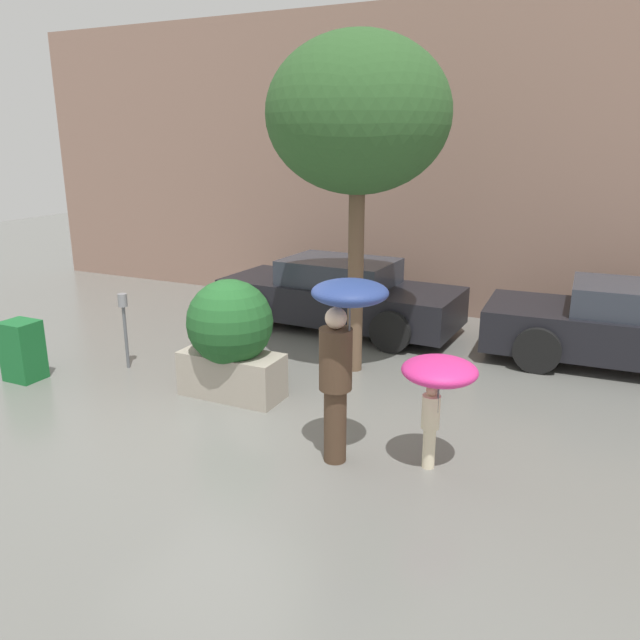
# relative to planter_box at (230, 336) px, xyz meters

# --- Properties ---
(ground_plane) EXTENTS (40.00, 40.00, 0.00)m
(ground_plane) POSITION_rel_planter_box_xyz_m (0.30, -0.89, -0.88)
(ground_plane) COLOR slate
(building_facade) EXTENTS (18.00, 0.30, 6.00)m
(building_facade) POSITION_rel_planter_box_xyz_m (0.30, 5.61, 2.12)
(building_facade) COLOR #8C6B5B
(building_facade) RESTS_ON ground
(planter_box) EXTENTS (1.44, 1.18, 1.67)m
(planter_box) POSITION_rel_planter_box_xyz_m (0.00, 0.00, 0.00)
(planter_box) COLOR #9E9384
(planter_box) RESTS_ON ground
(person_adult) EXTENTS (0.80, 0.80, 2.09)m
(person_adult) POSITION_rel_planter_box_xyz_m (2.13, -1.06, 0.60)
(person_adult) COLOR #473323
(person_adult) RESTS_ON ground
(person_child) EXTENTS (0.80, 0.80, 1.29)m
(person_child) POSITION_rel_planter_box_xyz_m (3.10, -0.79, 0.19)
(person_child) COLOR beige
(person_child) RESTS_ON ground
(parked_car_near) EXTENTS (4.57, 2.06, 1.32)m
(parked_car_near) POSITION_rel_planter_box_xyz_m (0.03, 3.65, -0.25)
(parked_car_near) COLOR black
(parked_car_near) RESTS_ON ground
(street_tree) EXTENTS (2.61, 2.61, 4.91)m
(street_tree) POSITION_rel_planter_box_xyz_m (1.14, 1.70, 2.90)
(street_tree) COLOR brown
(street_tree) RESTS_ON ground
(parking_meter) EXTENTS (0.14, 0.14, 1.20)m
(parking_meter) POSITION_rel_planter_box_xyz_m (-2.11, 0.24, -0.02)
(parking_meter) COLOR #595B60
(parking_meter) RESTS_ON ground
(newspaper_box) EXTENTS (0.50, 0.44, 0.90)m
(newspaper_box) POSITION_rel_planter_box_xyz_m (-3.16, -0.80, -0.43)
(newspaper_box) COLOR #19662D
(newspaper_box) RESTS_ON ground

